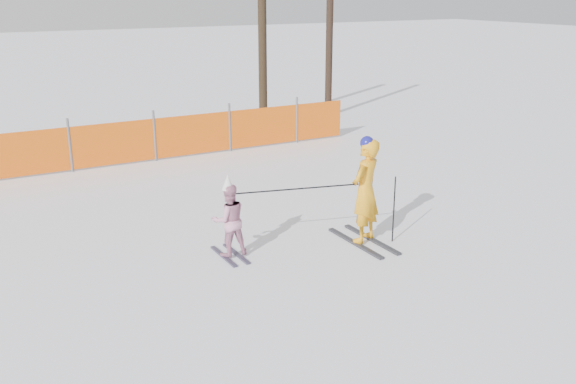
% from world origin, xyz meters
% --- Properties ---
extents(ground, '(120.00, 120.00, 0.00)m').
position_xyz_m(ground, '(0.00, 0.00, 0.00)').
color(ground, white).
rests_on(ground, ground).
extents(adult, '(0.75, 1.48, 1.81)m').
position_xyz_m(adult, '(1.28, 0.20, 0.90)').
color(adult, black).
rests_on(adult, ground).
extents(child, '(0.60, 0.90, 1.35)m').
position_xyz_m(child, '(-0.90, 0.78, 0.62)').
color(child, black).
rests_on(child, ground).
extents(ski_poles, '(2.52, 0.77, 1.13)m').
position_xyz_m(ski_poles, '(0.74, 0.31, 0.86)').
color(ski_poles, black).
rests_on(ski_poles, ground).
extents(safety_fence, '(17.45, 0.06, 1.25)m').
position_xyz_m(safety_fence, '(-3.39, 7.03, 0.56)').
color(safety_fence, '#595960').
rests_on(safety_fence, ground).
extents(tree_trunks, '(2.55, 0.46, 5.54)m').
position_xyz_m(tree_trunks, '(5.42, 10.01, 2.64)').
color(tree_trunks, black).
rests_on(tree_trunks, ground).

